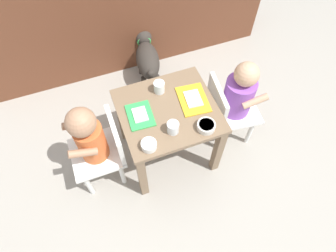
% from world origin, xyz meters
% --- Properties ---
extents(ground_plane, '(7.00, 7.00, 0.00)m').
position_xyz_m(ground_plane, '(0.00, 0.00, 0.00)').
color(ground_plane, '#9E998E').
extents(kitchen_cabinet_back, '(2.15, 0.37, 0.96)m').
position_xyz_m(kitchen_cabinet_back, '(0.00, 0.99, 0.48)').
color(kitchen_cabinet_back, brown).
rests_on(kitchen_cabinet_back, ground).
extents(dining_table, '(0.52, 0.48, 0.46)m').
position_xyz_m(dining_table, '(0.00, 0.00, 0.37)').
color(dining_table, '#7A6047').
rests_on(dining_table, ground).
extents(seated_child_left, '(0.28, 0.28, 0.66)m').
position_xyz_m(seated_child_left, '(-0.42, -0.01, 0.41)').
color(seated_child_left, white).
rests_on(seated_child_left, ground).
extents(seated_child_right, '(0.31, 0.31, 0.64)m').
position_xyz_m(seated_child_right, '(0.42, -0.01, 0.40)').
color(seated_child_right, white).
rests_on(seated_child_right, ground).
extents(dog, '(0.22, 0.44, 0.32)m').
position_xyz_m(dog, '(0.08, 0.66, 0.22)').
color(dog, '#332D28').
rests_on(dog, ground).
extents(food_tray_left, '(0.14, 0.18, 0.02)m').
position_xyz_m(food_tray_left, '(-0.15, 0.01, 0.47)').
color(food_tray_left, green).
rests_on(food_tray_left, dining_table).
extents(food_tray_right, '(0.17, 0.22, 0.02)m').
position_xyz_m(food_tray_right, '(0.15, 0.01, 0.47)').
color(food_tray_right, gold).
rests_on(food_tray_right, dining_table).
extents(water_cup_left, '(0.06, 0.06, 0.07)m').
position_xyz_m(water_cup_left, '(-0.00, 0.14, 0.49)').
color(water_cup_left, white).
rests_on(water_cup_left, dining_table).
extents(water_cup_right, '(0.06, 0.06, 0.06)m').
position_xyz_m(water_cup_right, '(-0.02, -0.13, 0.49)').
color(water_cup_right, white).
rests_on(water_cup_right, dining_table).
extents(veggie_bowl_far, '(0.08, 0.08, 0.04)m').
position_xyz_m(veggie_bowl_far, '(-0.17, -0.18, 0.48)').
color(veggie_bowl_far, white).
rests_on(veggie_bowl_far, dining_table).
extents(veggie_bowl_near, '(0.09, 0.09, 0.04)m').
position_xyz_m(veggie_bowl_near, '(0.14, -0.18, 0.48)').
color(veggie_bowl_near, silver).
rests_on(veggie_bowl_near, dining_table).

